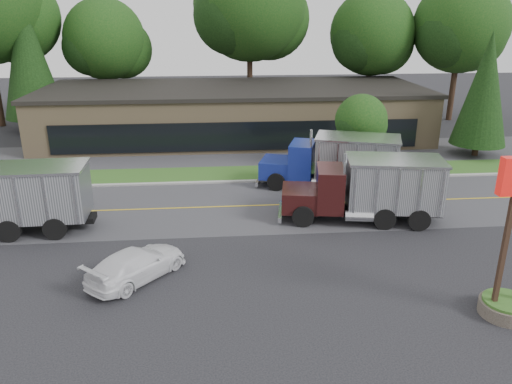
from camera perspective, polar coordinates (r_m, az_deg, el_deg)
The scene contains 17 objects.
ground at distance 20.06m, azimuth -4.71°, elevation -11.25°, with size 140.00×140.00×0.00m, color #343439.
road at distance 28.15m, azimuth -4.91°, elevation -1.74°, with size 60.00×8.00×0.02m, color #525257.
center_line at distance 28.15m, azimuth -4.91°, elevation -1.74°, with size 60.00×0.12×0.01m, color gold.
curb at distance 32.09m, azimuth -4.97°, elevation 1.03°, with size 60.00×0.30×0.12m, color #9E9E99.
grass_verge at distance 33.80m, azimuth -4.99°, elevation 2.01°, with size 60.00×3.40×0.03m, color #346221.
far_parking at distance 38.59m, azimuth -5.03°, elevation 4.29°, with size 60.00×7.00×0.02m, color #525257.
strip_mall at distance 44.01m, azimuth -2.52°, elevation 8.98°, with size 32.00×12.00×4.00m, color #9D8460.
tree_far_b at distance 52.31m, azimuth -16.70°, elevation 15.99°, with size 8.21×7.73×11.71m.
tree_far_c at distance 51.47m, azimuth -0.54°, elevation 20.10°, with size 11.53×10.85×16.44m.
tree_far_d at distance 52.82m, azimuth 13.20°, elevation 16.84°, with size 8.73×8.22×12.46m.
tree_far_e at distance 53.96m, azimuth 22.41°, elevation 16.77°, with size 9.56×8.99×13.63m.
evergreen_left at distance 49.98m, azimuth -24.60°, elevation 13.96°, with size 5.32×5.32×12.09m.
evergreen_right at distance 40.76m, azimuth 24.68°, elevation 10.65°, with size 4.03×4.03×9.15m.
tree_verge at distance 34.44m, azimuth 11.97°, elevation 7.75°, with size 3.69×3.47×5.26m.
dump_truck_blue at distance 30.78m, azimuth 9.27°, elevation 3.54°, with size 8.65×4.92×3.36m.
dump_truck_maroon at distance 26.39m, azimuth 12.99°, elevation 0.49°, with size 8.40×3.86×3.36m.
rally_car at distance 21.15m, azimuth -13.46°, elevation -8.01°, with size 1.82×4.49×1.30m, color white.
Camera 1 is at (0.11, -17.17, 10.37)m, focal length 35.00 mm.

